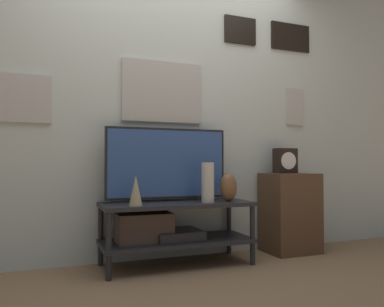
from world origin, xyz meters
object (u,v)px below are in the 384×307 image
object	(u,v)px
television	(167,164)
vase_urn_stoneware	(228,187)
decorative_bust	(228,189)
mantel_clock	(285,161)
vase_slim_bronze	(136,191)
vase_tall_ceramic	(208,182)

from	to	relation	value
television	vase_urn_stoneware	world-z (taller)	television
television	decorative_bust	bearing A→B (deg)	3.07
vase_urn_stoneware	mantel_clock	xyz separation A→B (m)	(0.66, 0.18, 0.21)
television	vase_slim_bronze	size ratio (longest dim) A/B	4.59
decorative_bust	mantel_clock	size ratio (longest dim) A/B	0.64
decorative_bust	mantel_clock	world-z (taller)	mantel_clock
television	vase_urn_stoneware	xyz separation A→B (m)	(0.45, -0.19, -0.19)
television	mantel_clock	distance (m)	1.11
vase_slim_bronze	decorative_bust	world-z (taller)	vase_slim_bronze
television	mantel_clock	bearing A→B (deg)	-0.28
television	mantel_clock	size ratio (longest dim) A/B	4.36
vase_urn_stoneware	decorative_bust	size ratio (longest dim) A/B	1.53
television	vase_tall_ceramic	xyz separation A→B (m)	(0.27, -0.20, -0.15)
vase_urn_stoneware	decorative_bust	world-z (taller)	vase_urn_stoneware
vase_tall_ceramic	mantel_clock	distance (m)	0.89
television	vase_slim_bronze	distance (m)	0.44
vase_tall_ceramic	vase_urn_stoneware	world-z (taller)	vase_tall_ceramic
vase_tall_ceramic	vase_slim_bronze	bearing A→B (deg)	-175.73
television	vase_urn_stoneware	distance (m)	0.52
vase_urn_stoneware	decorative_bust	distance (m)	0.24
mantel_clock	vase_tall_ceramic	bearing A→B (deg)	-167.06
vase_slim_bronze	decorative_bust	distance (m)	0.91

